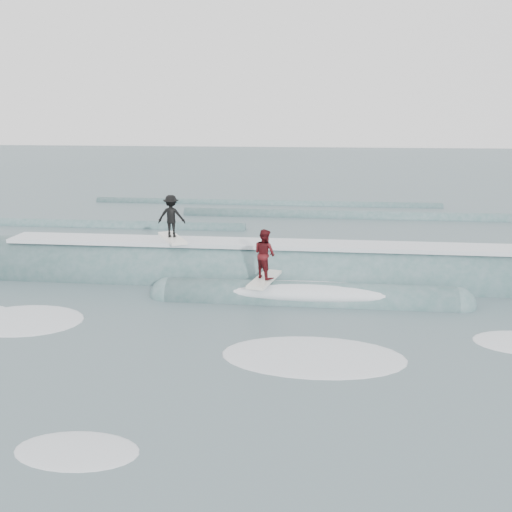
# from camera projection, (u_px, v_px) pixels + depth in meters

# --- Properties ---
(ground) EXTENTS (160.00, 160.00, 0.00)m
(ground) POSITION_uv_depth(u_px,v_px,m) (236.00, 340.00, 14.85)
(ground) COLOR #3F585D
(ground) RESTS_ON ground
(breaking_wave) EXTENTS (22.73, 4.07, 2.58)m
(breaking_wave) POSITION_uv_depth(u_px,v_px,m) (265.00, 281.00, 19.93)
(breaking_wave) COLOR #385E5E
(breaking_wave) RESTS_ON ground
(surfer_black) EXTENTS (1.46, 2.01, 1.59)m
(surfer_black) POSITION_uv_depth(u_px,v_px,m) (171.00, 219.00, 20.06)
(surfer_black) COLOR white
(surfer_black) RESTS_ON ground
(surfer_red) EXTENTS (0.96, 2.07, 1.66)m
(surfer_red) POSITION_uv_depth(u_px,v_px,m) (265.00, 257.00, 17.74)
(surfer_red) COLOR silver
(surfer_red) RESTS_ON ground
(whitewater) EXTENTS (17.97, 7.83, 0.10)m
(whitewater) POSITION_uv_depth(u_px,v_px,m) (192.00, 345.00, 14.57)
(whitewater) COLOR silver
(whitewater) RESTS_ON ground
(far_swells) EXTENTS (39.98, 8.65, 0.80)m
(far_swells) POSITION_uv_depth(u_px,v_px,m) (244.00, 217.00, 32.08)
(far_swells) COLOR #385E5E
(far_swells) RESTS_ON ground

